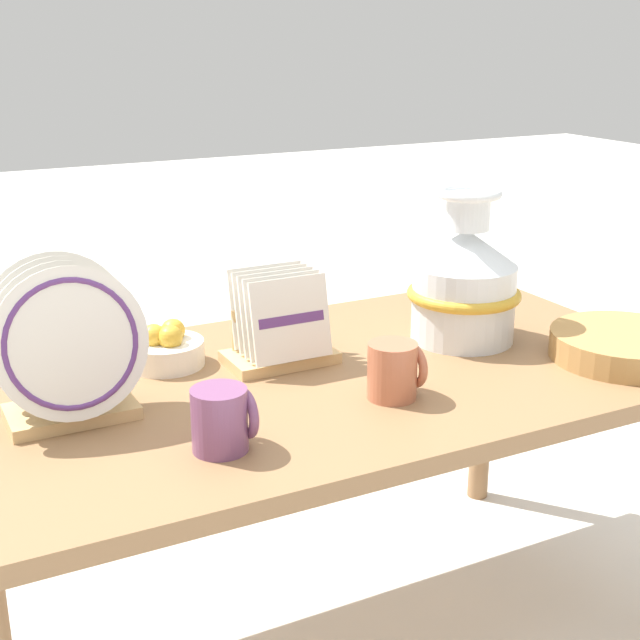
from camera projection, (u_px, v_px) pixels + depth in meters
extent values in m
plane|color=silver|center=(320.00, 637.00, 1.91)|extent=(14.00, 14.00, 0.00)
cube|color=olive|center=(320.00, 382.00, 1.73)|extent=(1.44, 0.78, 0.03)
cylinder|color=olive|center=(483.00, 401.00, 2.40)|extent=(0.06, 0.06, 0.57)
cylinder|color=silver|center=(463.00, 303.00, 1.89)|extent=(0.22, 0.22, 0.16)
cone|color=silver|center=(466.00, 247.00, 1.85)|extent=(0.22, 0.22, 0.08)
cylinder|color=silver|center=(468.00, 212.00, 1.82)|extent=(0.09, 0.09, 0.07)
torus|color=silver|center=(469.00, 193.00, 1.81)|extent=(0.13, 0.13, 0.02)
torus|color=gold|center=(464.00, 294.00, 1.88)|extent=(0.24, 0.24, 0.02)
cube|color=tan|center=(72.00, 412.00, 1.53)|extent=(0.21, 0.13, 0.02)
cylinder|color=tan|center=(18.00, 381.00, 1.52)|extent=(0.01, 0.01, 0.08)
cylinder|color=tan|center=(105.00, 366.00, 1.59)|extent=(0.01, 0.01, 0.08)
cylinder|color=white|center=(71.00, 344.00, 1.44)|extent=(0.25, 0.06, 0.25)
torus|color=#5B3375|center=(72.00, 344.00, 1.44)|extent=(0.22, 0.05, 0.22)
cylinder|color=white|center=(67.00, 338.00, 1.47)|extent=(0.25, 0.06, 0.25)
cylinder|color=white|center=(62.00, 331.00, 1.50)|extent=(0.25, 0.06, 0.25)
cylinder|color=white|center=(58.00, 325.00, 1.53)|extent=(0.25, 0.06, 0.25)
cube|color=tan|center=(280.00, 357.00, 1.78)|extent=(0.21, 0.13, 0.02)
cylinder|color=tan|center=(234.00, 330.00, 1.77)|extent=(0.01, 0.01, 0.08)
cylinder|color=tan|center=(302.00, 319.00, 1.84)|extent=(0.01, 0.01, 0.08)
cube|color=white|center=(291.00, 320.00, 1.70)|extent=(0.16, 0.04, 0.16)
cube|color=white|center=(285.00, 316.00, 1.73)|extent=(0.16, 0.04, 0.16)
cube|color=white|center=(279.00, 312.00, 1.75)|extent=(0.16, 0.04, 0.16)
cube|color=white|center=(273.00, 308.00, 1.77)|extent=(0.16, 0.04, 0.16)
cube|color=white|center=(268.00, 305.00, 1.79)|extent=(0.16, 0.04, 0.16)
cube|color=#5B3375|center=(291.00, 320.00, 1.70)|extent=(0.14, 0.01, 0.02)
cylinder|color=#AD7F47|center=(624.00, 356.00, 1.80)|extent=(0.30, 0.30, 0.01)
cylinder|color=#AD7F47|center=(625.00, 352.00, 1.80)|extent=(0.30, 0.30, 0.01)
cylinder|color=#AD7F47|center=(625.00, 348.00, 1.79)|extent=(0.30, 0.30, 0.01)
cylinder|color=#AD7F47|center=(626.00, 344.00, 1.79)|extent=(0.30, 0.30, 0.01)
cylinder|color=#AD7F47|center=(626.00, 340.00, 1.79)|extent=(0.30, 0.30, 0.01)
cylinder|color=#AD7F47|center=(627.00, 335.00, 1.79)|extent=(0.30, 0.30, 0.01)
cylinder|color=#7A4770|center=(220.00, 420.00, 1.40)|extent=(0.09, 0.09, 0.10)
torus|color=#7A4770|center=(246.00, 413.00, 1.42)|extent=(0.02, 0.08, 0.08)
cylinder|color=#B76647|center=(392.00, 371.00, 1.60)|extent=(0.09, 0.09, 0.10)
torus|color=#B76647|center=(413.00, 365.00, 1.62)|extent=(0.02, 0.08, 0.08)
cylinder|color=white|center=(166.00, 353.00, 1.76)|extent=(0.15, 0.15, 0.05)
sphere|color=gold|center=(154.00, 336.00, 1.74)|extent=(0.05, 0.05, 0.05)
sphere|color=gold|center=(173.00, 331.00, 1.77)|extent=(0.05, 0.05, 0.05)
sphere|color=gold|center=(170.00, 337.00, 1.73)|extent=(0.05, 0.05, 0.05)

